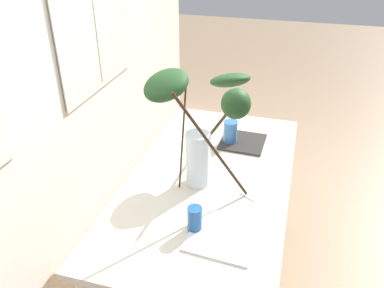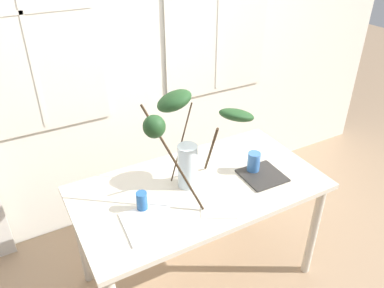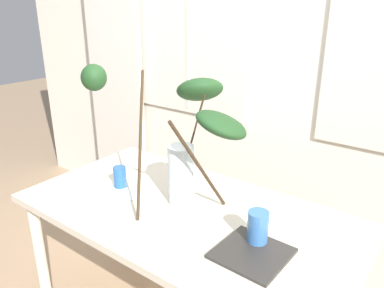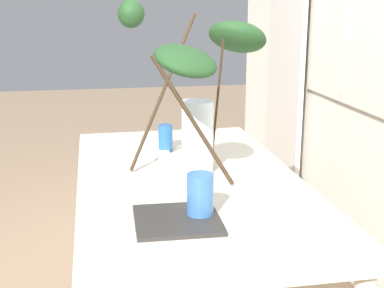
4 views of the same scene
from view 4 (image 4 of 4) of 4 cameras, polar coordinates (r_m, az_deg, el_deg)
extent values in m
cube|color=silver|center=(3.40, 9.90, 10.29)|extent=(0.56, 0.03, 2.26)
cube|color=beige|center=(1.95, -0.32, -4.05)|extent=(1.48, 0.79, 0.03)
cylinder|color=beige|center=(2.69, -10.01, -7.60)|extent=(0.06, 0.06, 0.74)
cylinder|color=beige|center=(2.77, 3.99, -6.71)|extent=(0.06, 0.06, 0.74)
cylinder|color=silver|center=(1.96, 0.59, 0.73)|extent=(0.12, 0.12, 0.27)
cylinder|color=silver|center=(1.99, 0.58, -1.68)|extent=(0.10, 0.10, 0.09)
cylinder|color=#382819|center=(1.81, 0.02, 2.45)|extent=(0.11, 0.27, 0.44)
ellipsoid|color=#1E421E|center=(1.64, -0.68, 8.77)|extent=(0.25, 0.26, 0.16)
cylinder|color=#382819|center=(1.96, 2.65, 4.13)|extent=(0.15, 0.01, 0.48)
ellipsoid|color=#1E421E|center=(1.95, 4.81, 11.19)|extent=(0.23, 0.24, 0.20)
cylinder|color=#382819|center=(2.05, -3.01, 5.69)|extent=(0.22, 0.30, 0.56)
ellipsoid|color=#1E421E|center=(2.15, -6.44, 13.49)|extent=(0.15, 0.15, 0.12)
cylinder|color=#235693|center=(2.28, -2.82, 0.66)|extent=(0.06, 0.06, 0.11)
cylinder|color=#386BAD|center=(1.57, 0.86, -5.52)|extent=(0.08, 0.08, 0.13)
cube|color=white|center=(2.29, -5.82, -0.67)|extent=(0.29, 0.29, 0.01)
cube|color=#2D2B28|center=(1.57, -1.57, -8.01)|extent=(0.25, 0.25, 0.01)
cube|color=silver|center=(1.94, -7.98, -3.72)|extent=(0.22, 0.18, 0.00)
camera|label=1|loc=(3.40, -11.91, 23.19)|focal=36.63mm
camera|label=2|loc=(3.07, -38.10, 26.31)|focal=35.41mm
camera|label=3|loc=(1.24, -54.76, 19.75)|focal=35.09mm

